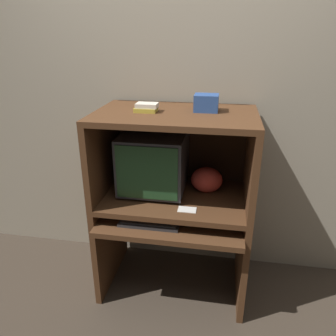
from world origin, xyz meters
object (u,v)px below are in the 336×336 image
storage_box (206,103)px  crt_monitor (154,161)px  book_stack (146,108)px  snack_bag (207,180)px  keyboard (150,222)px  mouse (189,224)px

storage_box → crt_monitor: bearing=179.2°
book_stack → storage_box: bearing=12.0°
crt_monitor → storage_box: (0.34, -0.00, 0.41)m
snack_bag → book_stack: (-0.39, -0.10, 0.51)m
keyboard → snack_bag: snack_bag is taller
crt_monitor → mouse: crt_monitor is taller
crt_monitor → mouse: size_ratio=6.83×
crt_monitor → book_stack: 0.40m
storage_box → book_stack: bearing=-168.0°
keyboard → snack_bag: (0.34, 0.31, 0.18)m
snack_bag → book_stack: 0.65m
keyboard → mouse: bearing=2.8°
keyboard → mouse: 0.25m
storage_box → mouse: bearing=-102.6°
mouse → book_stack: bearing=147.0°
crt_monitor → book_stack: book_stack is taller
crt_monitor → snack_bag: 0.39m
crt_monitor → mouse: 0.50m
snack_bag → book_stack: bearing=-165.6°
keyboard → storage_box: (0.31, 0.29, 0.72)m
mouse → book_stack: book_stack is taller
keyboard → mouse: mouse is taller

